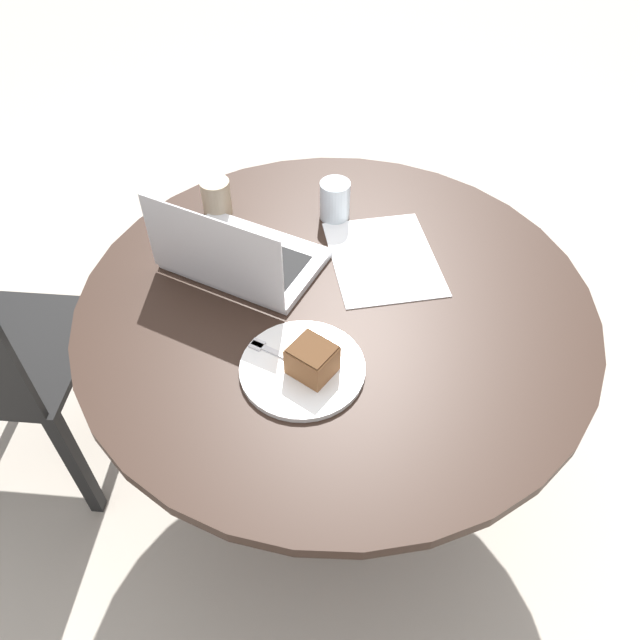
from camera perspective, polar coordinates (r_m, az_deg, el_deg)
ground_plane at (r=2.00m, az=1.05°, el=-13.26°), size 12.00×12.00×0.00m
dining_table at (r=1.51m, az=1.36°, el=-1.60°), size 1.17×1.17×0.74m
paper_document at (r=1.52m, az=5.80°, el=5.65°), size 0.34×0.28×0.00m
plate at (r=1.27m, az=-1.62°, el=-4.44°), size 0.26×0.26×0.01m
cake_slice at (r=1.23m, az=-0.71°, el=-3.64°), size 0.11×0.11×0.07m
fork at (r=1.28m, az=-3.78°, el=-3.14°), size 0.11×0.16×0.00m
coffee_glass at (r=1.65m, az=-9.45°, el=11.02°), size 0.08×0.08×0.09m
water_glass at (r=1.61m, az=1.37°, el=10.89°), size 0.08×0.08×0.10m
laptop at (r=1.47m, az=-7.44°, el=5.75°), size 0.38×0.42×0.21m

